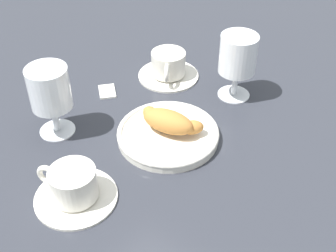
# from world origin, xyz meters

# --- Properties ---
(ground_plane) EXTENTS (2.20, 2.20, 0.00)m
(ground_plane) POSITION_xyz_m (0.00, 0.00, 0.00)
(ground_plane) COLOR #2D3038
(pastry_plate) EXTENTS (0.19, 0.19, 0.02)m
(pastry_plate) POSITION_xyz_m (-0.01, 0.03, 0.01)
(pastry_plate) COLOR silver
(pastry_plate) RESTS_ON ground_plane
(croissant_large) EXTENTS (0.13, 0.08, 0.04)m
(croissant_large) POSITION_xyz_m (-0.01, 0.03, 0.04)
(croissant_large) COLOR #BC7A38
(croissant_large) RESTS_ON pastry_plate
(coffee_cup_near) EXTENTS (0.14, 0.14, 0.06)m
(coffee_cup_near) POSITION_xyz_m (-0.03, -0.19, 0.03)
(coffee_cup_near) COLOR silver
(coffee_cup_near) RESTS_ON ground_plane
(coffee_cup_far) EXTENTS (0.14, 0.14, 0.06)m
(coffee_cup_far) POSITION_xyz_m (-0.14, 0.19, 0.03)
(coffee_cup_far) COLOR silver
(coffee_cup_far) RESTS_ON ground_plane
(juice_glass_left) EXTENTS (0.08, 0.08, 0.14)m
(juice_glass_left) POSITION_xyz_m (0.01, 0.23, 0.09)
(juice_glass_left) COLOR white
(juice_glass_left) RESTS_ON ground_plane
(juice_glass_right) EXTENTS (0.08, 0.08, 0.14)m
(juice_glass_right) POSITION_xyz_m (-0.18, -0.09, 0.09)
(juice_glass_right) COLOR white
(juice_glass_right) RESTS_ON ground_plane
(sugar_packet) EXTENTS (0.06, 0.06, 0.01)m
(sugar_packet) POSITION_xyz_m (-0.20, 0.06, 0.00)
(sugar_packet) COLOR white
(sugar_packet) RESTS_ON ground_plane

